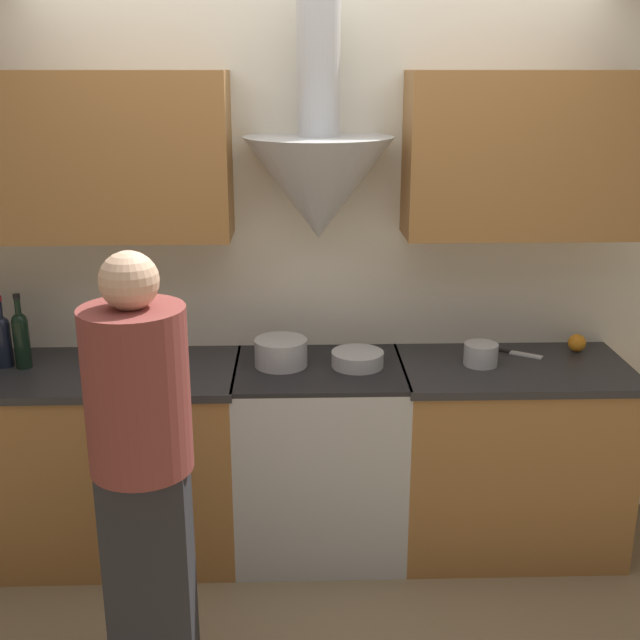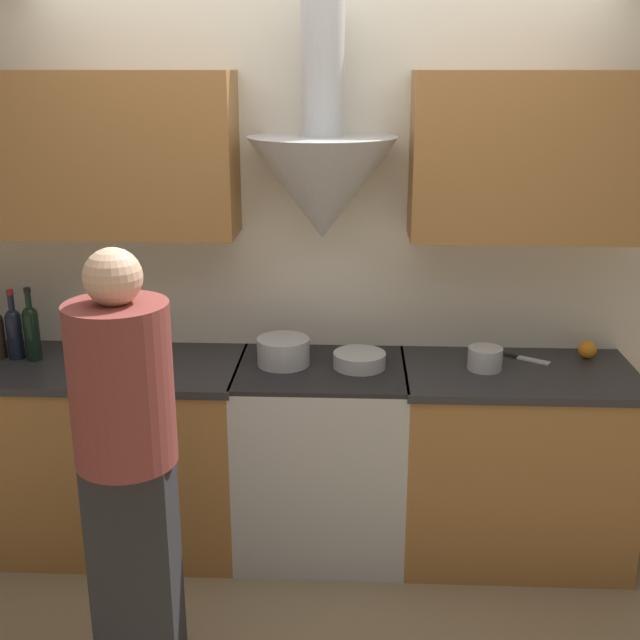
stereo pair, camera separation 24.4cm
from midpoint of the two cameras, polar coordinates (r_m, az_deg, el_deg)
The scene contains 13 objects.
ground_plane at distance 3.68m, azimuth 1.83°, elevation -18.42°, with size 12.00×12.00×0.00m, color #847051.
wall_back at distance 3.64m, azimuth 0.90°, elevation 6.69°, with size 8.40×0.64×2.60m.
counter_left at distance 3.90m, azimuth -14.76°, elevation -9.14°, with size 1.49×0.62×0.89m.
counter_right at distance 3.83m, azimuth 15.38°, elevation -9.73°, with size 1.02×0.62×0.89m.
stove_range at distance 3.73m, azimuth 1.97°, elevation -9.74°, with size 0.75×0.60×0.89m.
wine_bottle_4 at distance 3.83m, azimuth -19.23°, elevation -0.74°, with size 0.07×0.07×0.32m.
wine_bottle_5 at distance 3.78m, azimuth -18.11°, elevation -0.71°, with size 0.07×0.07×0.34m.
stock_pot at distance 3.56m, azimuth -0.67°, elevation -2.27°, with size 0.23×0.23×0.12m.
mixing_bowl at distance 3.55m, azimuth 4.80°, elevation -2.88°, with size 0.23×0.23×0.07m.
orange_fruit at distance 3.88m, azimuth 20.22°, elevation -2.00°, with size 0.08×0.08×0.08m.
saucepan at distance 3.61m, azimuth 13.57°, elevation -2.70°, with size 0.15×0.15×0.10m.
chefs_knife at distance 3.79m, azimuth 16.15°, elevation -2.67°, with size 0.22×0.15×0.01m.
person_foreground_left at distance 2.79m, azimuth -11.08°, elevation -9.77°, with size 0.34×0.34×1.63m.
Camera 2 is at (0.15, -2.98, 2.16)m, focal length 45.00 mm.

